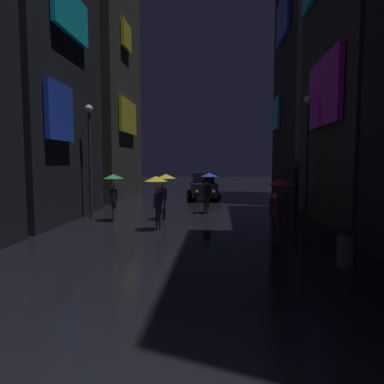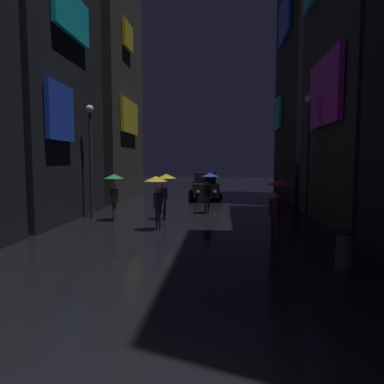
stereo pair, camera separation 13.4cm
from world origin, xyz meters
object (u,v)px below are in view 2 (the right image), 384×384
pedestrian_far_right_red (279,193)px  pedestrian_midstreet_left_blue (209,181)px  pedestrian_near_crossing_yellow (165,184)px  streetlamp_right_far (308,143)px  pedestrian_midstreet_centre_green (114,184)px  pedestrian_foreground_left_yellow (157,188)px  streetlamp_left_far (91,148)px  car_distant (204,187)px  trash_bin (345,249)px

pedestrian_far_right_red → pedestrian_midstreet_left_blue: 6.81m
pedestrian_near_crossing_yellow → streetlamp_right_far: 6.66m
pedestrian_midstreet_centre_green → pedestrian_foreground_left_yellow: (2.31, -1.92, 0.00)m
pedestrian_midstreet_left_blue → streetlamp_right_far: (4.46, -1.78, 1.83)m
pedestrian_near_crossing_yellow → pedestrian_foreground_left_yellow: 2.40m
pedestrian_midstreet_left_blue → streetlamp_left_far: size_ratio=0.40×
pedestrian_near_crossing_yellow → streetlamp_right_far: bearing=3.2°
streetlamp_right_far → pedestrian_midstreet_centre_green: bearing=-174.5°
pedestrian_foreground_left_yellow → streetlamp_right_far: streetlamp_right_far is taller
pedestrian_far_right_red → streetlamp_left_far: 9.41m
pedestrian_midstreet_left_blue → car_distant: size_ratio=0.49×
pedestrian_near_crossing_yellow → pedestrian_foreground_left_yellow: (0.08, -2.40, 0.00)m
pedestrian_foreground_left_yellow → pedestrian_midstreet_left_blue: (1.85, 4.53, 0.00)m
pedestrian_foreground_left_yellow → streetlamp_right_far: bearing=23.6°
streetlamp_left_far → trash_bin: bearing=-37.1°
pedestrian_midstreet_centre_green → trash_bin: bearing=-38.0°
streetlamp_right_far → trash_bin: size_ratio=6.04×
pedestrian_midstreet_left_blue → car_distant: bearing=95.2°
pedestrian_far_right_red → streetlamp_left_far: streetlamp_left_far is taller
streetlamp_left_far → car_distant: bearing=59.6°
pedestrian_far_right_red → streetlamp_left_far: (-8.06, 4.57, 1.67)m
streetlamp_right_far → trash_bin: streetlamp_right_far is taller
pedestrian_far_right_red → trash_bin: 3.01m
car_distant → trash_bin: size_ratio=4.63×
pedestrian_midstreet_left_blue → streetlamp_right_far: bearing=-21.7°
pedestrian_midstreet_centre_green → car_distant: size_ratio=0.49×
pedestrian_midstreet_centre_green → streetlamp_right_far: bearing=5.5°
pedestrian_near_crossing_yellow → car_distant: bearing=81.4°
pedestrian_near_crossing_yellow → trash_bin: bearing=-49.5°
pedestrian_near_crossing_yellow → streetlamp_right_far: size_ratio=0.38×
pedestrian_far_right_red → streetlamp_left_far: bearing=150.4°
trash_bin → pedestrian_far_right_red: bearing=116.7°
pedestrian_midstreet_centre_green → pedestrian_foreground_left_yellow: bearing=-39.7°
car_distant → pedestrian_foreground_left_yellow: bearing=-96.3°
car_distant → streetlamp_left_far: streetlamp_left_far is taller
streetlamp_left_far → streetlamp_right_far: 10.00m
streetlamp_left_far → trash_bin: streetlamp_left_far is taller
pedestrian_midstreet_centre_green → streetlamp_right_far: size_ratio=0.38×
car_distant → streetlamp_left_far: 10.04m
pedestrian_midstreet_centre_green → car_distant: bearing=69.0°
pedestrian_foreground_left_yellow → pedestrian_midstreet_left_blue: same height
pedestrian_far_right_red → pedestrian_midstreet_left_blue: (-2.52, 6.33, 0.00)m
pedestrian_midstreet_centre_green → streetlamp_left_far: 2.33m
pedestrian_foreground_left_yellow → streetlamp_left_far: (-3.69, 2.77, 1.67)m
pedestrian_midstreet_left_blue → streetlamp_right_far: streetlamp_right_far is taller
pedestrian_midstreet_centre_green → trash_bin: (7.92, -6.18, -1.20)m
pedestrian_midstreet_left_blue → car_distant: (-0.61, 6.64, -0.74)m
pedestrian_midstreet_left_blue → streetlamp_left_far: bearing=-162.4°
pedestrian_midstreet_centre_green → pedestrian_far_right_red: (6.68, -3.72, 0.00)m
streetlamp_left_far → pedestrian_near_crossing_yellow: bearing=-5.9°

